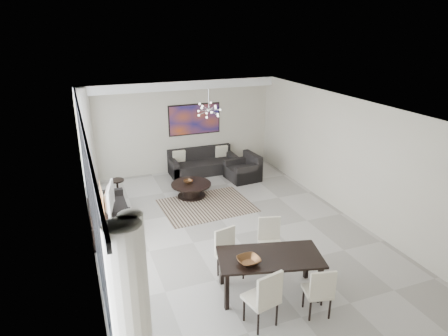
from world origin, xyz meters
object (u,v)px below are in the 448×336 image
coffee_table (191,189)px  sofa_main (202,165)px  dining_table (270,260)px  tv_console (101,222)px  television (106,198)px

coffee_table → sofa_main: size_ratio=0.52×
sofa_main → dining_table: size_ratio=1.07×
tv_console → sofa_main: bearing=40.4°
tv_console → television: size_ratio=1.72×
sofa_main → television: size_ratio=2.11×
television → sofa_main: bearing=-36.8°
coffee_table → tv_console: (-2.48, -1.18, 0.05)m
television → coffee_table: bearing=-51.8°
sofa_main → tv_console: sofa_main is taller
television → dining_table: size_ratio=0.51×
coffee_table → sofa_main: bearing=62.4°
television → dining_table: television is taller
coffee_table → tv_console: bearing=-154.6°
coffee_table → television: television is taller
sofa_main → television: bearing=-138.3°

